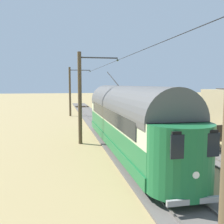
# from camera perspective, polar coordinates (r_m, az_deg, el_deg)

# --- Properties ---
(ground_plane) EXTENTS (220.00, 220.00, 0.00)m
(ground_plane) POSITION_cam_1_polar(r_m,az_deg,el_deg) (21.39, 14.95, -5.90)
(ground_plane) COLOR #937F51
(track_adjacent_siding) EXTENTS (2.80, 80.00, 0.18)m
(track_adjacent_siding) POSITION_cam_1_polar(r_m,az_deg,el_deg) (21.65, 14.58, -5.60)
(track_adjacent_siding) COLOR #56514C
(track_adjacent_siding) RESTS_ON ground
(track_third_siding) EXTENTS (2.80, 80.00, 0.18)m
(track_third_siding) POSITION_cam_1_polar(r_m,az_deg,el_deg) (19.94, 1.12, -6.41)
(track_third_siding) COLOR #56514C
(track_third_siding) RESTS_ON ground
(vintage_streetcar) EXTENTS (2.65, 17.82, 5.36)m
(vintage_streetcar) POSITION_cam_1_polar(r_m,az_deg,el_deg) (16.97, 3.17, -1.06)
(vintage_streetcar) COLOR #196033
(vintage_streetcar) RESTS_ON ground
(flatcar_far_siding) EXTENTS (2.80, 11.79, 1.60)m
(flatcar_far_siding) POSITION_cam_1_polar(r_m,az_deg,el_deg) (22.57, 13.29, -3.01)
(flatcar_far_siding) COLOR brown
(flatcar_far_siding) RESTS_ON ground
(catenary_pole_foreground) EXTENTS (3.04, 0.28, 6.73)m
(catenary_pole_foreground) POSITION_cam_1_polar(r_m,az_deg,el_deg) (35.88, -9.18, 4.72)
(catenary_pole_foreground) COLOR #4C3D28
(catenary_pole_foreground) RESTS_ON ground
(catenary_pole_mid_near) EXTENTS (3.04, 0.28, 6.73)m
(catenary_pole_mid_near) POSITION_cam_1_polar(r_m,az_deg,el_deg) (18.94, -6.88, 3.51)
(catenary_pole_mid_near) COLOR #4C3D28
(catenary_pole_mid_near) RESTS_ON ground
(overhead_wire_run) EXTENTS (2.84, 37.96, 0.18)m
(overhead_wire_run) POSITION_cam_1_polar(r_m,az_deg,el_deg) (20.17, 0.56, 11.25)
(overhead_wire_run) COLOR black
(overhead_wire_run) RESTS_ON ground
(switch_stand) EXTENTS (0.50, 0.30, 1.24)m
(switch_stand) POSITION_cam_1_polar(r_m,az_deg,el_deg) (34.61, 16.20, -0.20)
(switch_stand) COLOR black
(switch_stand) RESTS_ON ground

